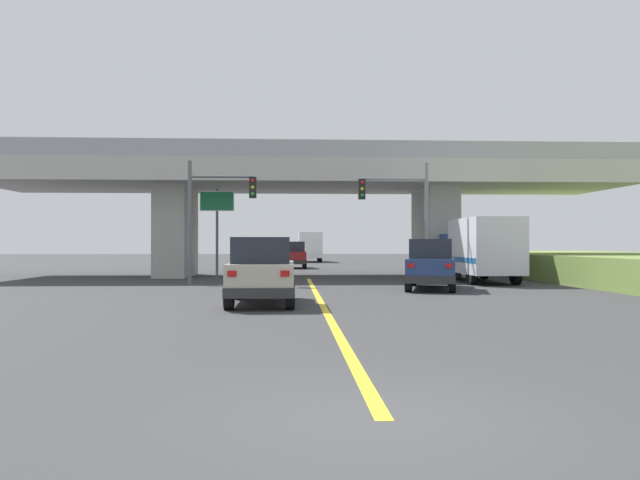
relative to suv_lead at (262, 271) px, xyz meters
name	(u,v)px	position (x,y,z in m)	size (l,w,h in m)	color
ground	(307,276)	(1.81, 16.47, -1.01)	(160.00, 160.00, 0.00)	#353538
overpass_bridge	(307,187)	(1.81, 16.47, 4.06)	(35.46, 8.14, 7.14)	#B7B5AD
lane_divider_stripe	(321,302)	(1.81, 0.62, -1.01)	(0.20, 25.93, 0.01)	yellow
suv_lead	(262,271)	(0.00, 0.00, 0.00)	(1.95, 4.46, 2.02)	#B7B29E
suv_crossing	(431,264)	(6.55, 5.94, 0.00)	(2.96, 5.08, 2.02)	navy
box_truck	(481,249)	(9.98, 10.38, 0.58)	(2.33, 6.70, 3.03)	navy
sedan_oncoming	(294,255)	(1.12, 28.02, 0.00)	(1.91, 4.30, 2.02)	maroon
traffic_signal_nearside	(403,207)	(6.20, 10.07, 2.56)	(3.33, 0.36, 5.66)	slate
traffic_signal_farside	(212,206)	(-2.66, 9.29, 2.52)	(3.09, 0.36, 5.59)	#56595E
highway_sign	(217,211)	(-3.07, 14.55, 2.59)	(1.83, 0.17, 4.82)	#56595E
semi_truck_distant	(310,246)	(2.91, 44.59, 0.58)	(2.33, 6.46, 3.02)	silver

